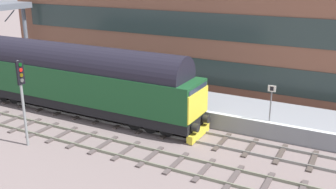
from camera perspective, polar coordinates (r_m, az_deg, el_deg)
ground_plane at (r=24.20m, az=-3.02°, el=-4.73°), size 140.00×140.00×0.00m
track_main at (r=24.18m, az=-3.02°, el=-4.61°), size 2.50×60.00×0.15m
track_adjacent_west at (r=21.55m, az=-7.81°, el=-7.67°), size 2.50×60.00×0.15m
station_platform at (r=26.97m, az=0.90°, el=-1.17°), size 4.00×44.00×1.01m
station_building at (r=30.94m, az=12.10°, el=9.74°), size 5.78×43.66×10.28m
diesel_locomotive at (r=26.60m, az=-13.51°, el=2.52°), size 2.74×18.32×4.68m
signal_post_near at (r=22.01m, az=-20.50°, el=0.41°), size 0.44×0.22×4.77m
platform_number_sign at (r=22.61m, az=14.81°, el=-0.47°), size 0.10×0.44×2.12m
waiting_passenger at (r=25.17m, az=5.21°, el=0.93°), size 0.39×0.51×1.64m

